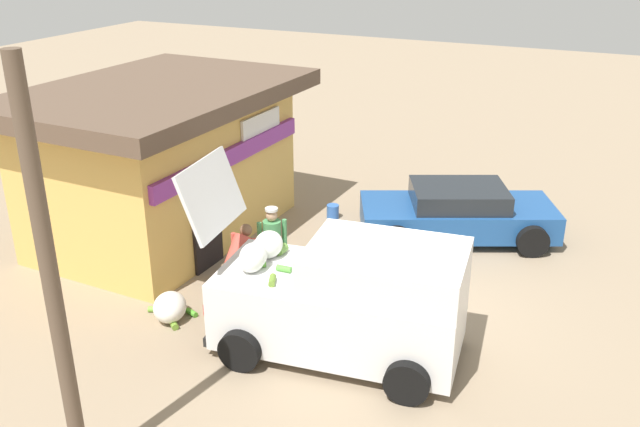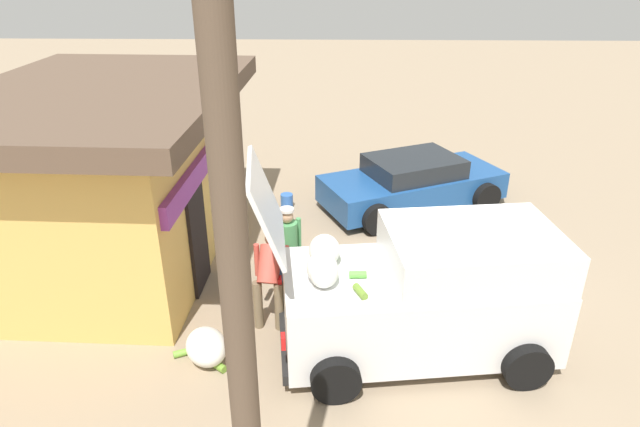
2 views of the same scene
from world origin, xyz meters
name	(u,v)px [view 1 (image 1 of 2)]	position (x,y,z in m)	size (l,w,h in m)	color
ground_plane	(402,312)	(0.00, 0.00, 0.00)	(60.00, 60.00, 0.00)	gray
storefront_bar	(162,159)	(1.05, 5.90, 1.75)	(6.44, 4.69, 3.35)	#E0B259
delivery_van	(346,299)	(-1.57, 0.45, 0.98)	(2.55, 4.47, 3.04)	white
parked_sedan	(457,213)	(3.55, -0.03, 0.59)	(3.37, 4.52, 1.21)	#1E4C8C
vendor_standing	(272,242)	(-0.12, 2.57, 0.93)	(0.48, 0.48, 1.63)	navy
customer_bending	(238,260)	(-1.00, 2.79, 0.90)	(0.69, 0.57, 1.51)	#726047
unloaded_banana_pile	(170,307)	(-1.96, 3.64, 0.23)	(0.93, 0.97, 0.49)	silver
paint_bucket	(333,212)	(3.39, 2.89, 0.16)	(0.29, 0.29, 0.33)	blue
utility_pole	(52,289)	(-5.48, 2.40, 2.67)	(0.20, 0.20, 5.35)	brown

